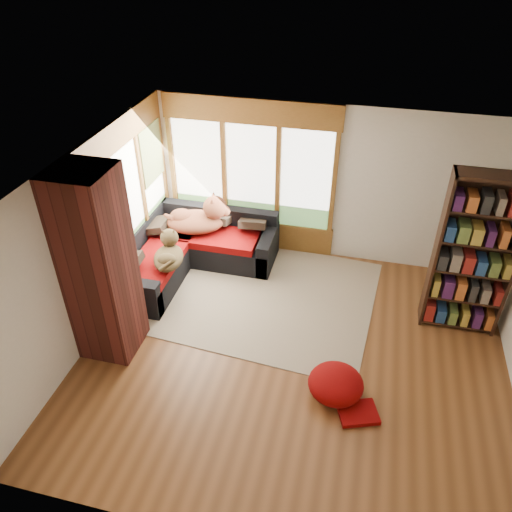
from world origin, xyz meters
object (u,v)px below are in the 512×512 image
at_px(bookshelf, 474,256).
at_px(dog_tan, 199,216).
at_px(pouf, 336,383).
at_px(area_rug, 255,293).
at_px(dog_brindle, 168,251).
at_px(sectional_sofa, 195,248).
at_px(brick_chimney, 99,267).

bearing_deg(bookshelf, dog_tan, 169.89).
xyz_separation_m(bookshelf, pouf, (-1.53, -1.69, -0.98)).
distance_m(area_rug, dog_brindle, 1.47).
xyz_separation_m(sectional_sofa, dog_brindle, (-0.12, -0.75, 0.43)).
xyz_separation_m(area_rug, bookshelf, (2.95, 0.03, 1.17)).
bearing_deg(dog_brindle, sectional_sofa, -23.89).
distance_m(dog_tan, dog_brindle, 0.97).
relative_size(bookshelf, dog_brindle, 2.98).
distance_m(sectional_sofa, dog_brindle, 0.88).
bearing_deg(bookshelf, pouf, -132.17).
bearing_deg(bookshelf, sectional_sofa, 172.76).
relative_size(brick_chimney, dog_brindle, 3.31).
bearing_deg(dog_tan, pouf, -56.03).
xyz_separation_m(sectional_sofa, area_rug, (1.15, -0.55, -0.30)).
bearing_deg(dog_brindle, bookshelf, -101.62).
height_order(brick_chimney, sectional_sofa, brick_chimney).
xyz_separation_m(area_rug, dog_brindle, (-1.27, -0.21, 0.73)).
distance_m(brick_chimney, dog_brindle, 1.45).
distance_m(pouf, dog_brindle, 3.10).
height_order(brick_chimney, pouf, brick_chimney).
bearing_deg(bookshelf, brick_chimney, -161.40).
bearing_deg(sectional_sofa, brick_chimney, -98.75).
xyz_separation_m(bookshelf, dog_brindle, (-4.21, -0.23, -0.44)).
xyz_separation_m(brick_chimney, bookshelf, (4.54, 1.53, -0.13)).
relative_size(pouf, dog_tan, 0.62).
bearing_deg(brick_chimney, dog_tan, 77.93).
height_order(sectional_sofa, dog_tan, dog_tan).
xyz_separation_m(brick_chimney, dog_tan, (0.48, 2.25, -0.49)).
height_order(bookshelf, dog_brindle, bookshelf).
height_order(area_rug, dog_brindle, dog_brindle).
relative_size(sectional_sofa, dog_tan, 2.01).
xyz_separation_m(brick_chimney, area_rug, (1.59, 1.50, -1.29)).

